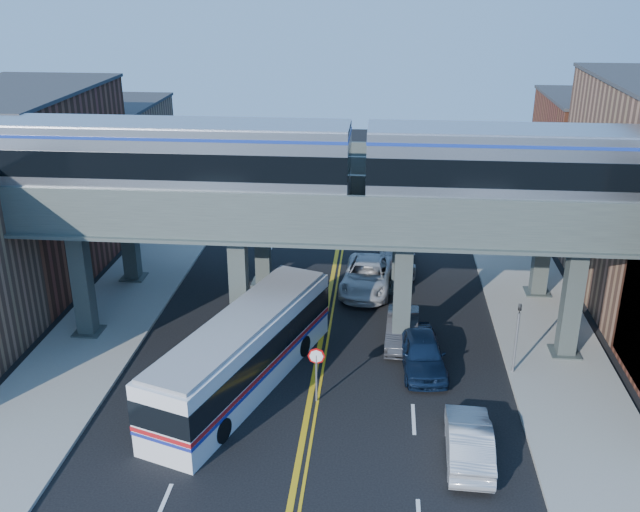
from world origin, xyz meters
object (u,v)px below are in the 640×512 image
at_px(traffic_signal, 517,331).
at_px(car_lane_b, 402,329).
at_px(transit_train, 168,158).
at_px(car_lane_d, 397,255).
at_px(stop_sign, 316,366).
at_px(car_lane_a, 422,352).
at_px(car_lane_c, 367,276).
at_px(car_parked_curb, 469,440).
at_px(transit_bus, 243,353).

xyz_separation_m(traffic_signal, car_lane_b, (-5.10, 2.64, -1.56)).
relative_size(transit_train, car_lane_d, 9.62).
bearing_deg(stop_sign, car_lane_a, 34.42).
relative_size(car_lane_c, car_parked_curb, 1.26).
xyz_separation_m(transit_train, traffic_signal, (16.27, -2.00, -7.16)).
bearing_deg(transit_bus, traffic_signal, -61.56).
distance_m(stop_sign, transit_bus, 3.52).
xyz_separation_m(transit_train, car_lane_b, (11.17, 0.64, -8.72)).
xyz_separation_m(stop_sign, traffic_signal, (8.90, 3.00, 0.54)).
xyz_separation_m(transit_train, car_lane_c, (9.23, 6.93, -8.62)).
distance_m(car_lane_a, car_lane_d, 12.39).
relative_size(transit_train, car_lane_c, 8.64).
relative_size(stop_sign, car_lane_d, 0.49).
height_order(transit_train, stop_sign, transit_train).
relative_size(transit_bus, car_parked_curb, 2.67).
xyz_separation_m(transit_train, car_parked_curb, (13.57, -8.35, -8.67)).
distance_m(car_lane_b, car_lane_d, 9.92).
bearing_deg(traffic_signal, car_lane_d, 112.80).
bearing_deg(car_lane_a, stop_sign, -151.15).
height_order(transit_train, car_lane_b, transit_train).
relative_size(traffic_signal, car_lane_b, 0.91).
relative_size(car_lane_a, car_parked_curb, 1.04).
distance_m(transit_train, traffic_signal, 17.89).
bearing_deg(car_lane_d, car_lane_a, -86.56).
relative_size(transit_train, transit_bus, 4.08).
bearing_deg(transit_train, car_parked_curb, -31.60).
bearing_deg(car_lane_b, car_lane_a, -67.06).
xyz_separation_m(traffic_signal, car_parked_curb, (-2.70, -6.35, -1.51)).
bearing_deg(car_parked_curb, car_lane_b, -73.01).
bearing_deg(car_lane_c, stop_sign, -93.89).
bearing_deg(traffic_signal, stop_sign, -161.37).
xyz_separation_m(car_lane_a, car_parked_curb, (1.51, -6.56, -0.06)).
xyz_separation_m(car_lane_c, car_lane_d, (1.76, 3.63, -0.05)).
xyz_separation_m(car_lane_a, car_lane_d, (-1.07, 12.35, -0.06)).
xyz_separation_m(transit_train, transit_bus, (4.00, -4.01, -7.80)).
relative_size(transit_bus, car_lane_d, 2.36).
height_order(stop_sign, car_lane_c, stop_sign).
bearing_deg(car_parked_curb, traffic_signal, -110.98).
height_order(stop_sign, car_parked_curb, stop_sign).
distance_m(stop_sign, car_parked_curb, 7.11).
bearing_deg(car_lane_b, car_lane_d, 93.95).
distance_m(car_lane_c, car_lane_d, 4.04).
xyz_separation_m(stop_sign, car_lane_c, (1.86, 11.93, -0.92)).
height_order(transit_train, car_lane_c, transit_train).
relative_size(car_lane_d, car_parked_curb, 1.13).
distance_m(traffic_signal, car_lane_d, 13.71).
bearing_deg(stop_sign, car_lane_c, 81.15).
bearing_deg(car_lane_c, car_lane_d, 69.06).
bearing_deg(transit_train, car_lane_c, 36.90).
height_order(car_lane_b, car_lane_d, car_lane_d).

